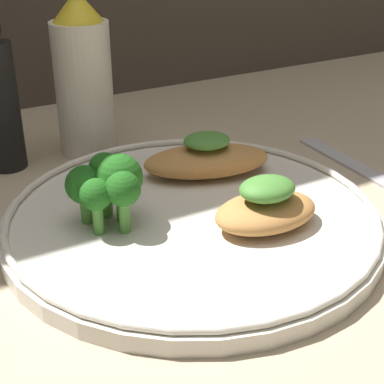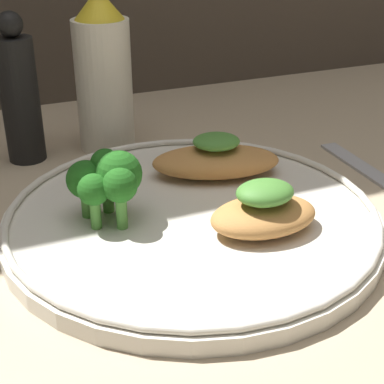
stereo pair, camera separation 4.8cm
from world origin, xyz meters
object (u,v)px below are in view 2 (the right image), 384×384
(plate, at_px, (192,218))
(pepper_grinder, at_px, (20,95))
(sauce_bottle, at_px, (104,75))
(broccoli_bunch, at_px, (107,180))

(plate, relative_size, pepper_grinder, 2.05)
(plate, bearing_deg, sauce_bottle, 95.04)
(sauce_bottle, bearing_deg, pepper_grinder, -180.00)
(pepper_grinder, bearing_deg, plate, -62.28)
(sauce_bottle, bearing_deg, broccoli_bunch, -104.65)
(plate, distance_m, broccoli_bunch, 0.08)
(pepper_grinder, bearing_deg, broccoli_bunch, -77.80)
(plate, bearing_deg, broccoli_bunch, 165.47)
(sauce_bottle, distance_m, pepper_grinder, 0.09)
(plate, distance_m, sauce_bottle, 0.21)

